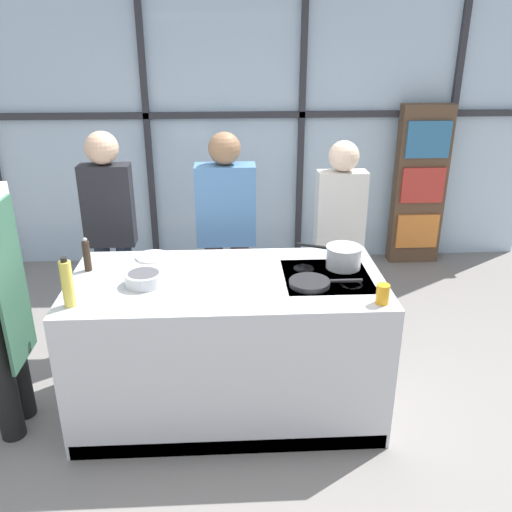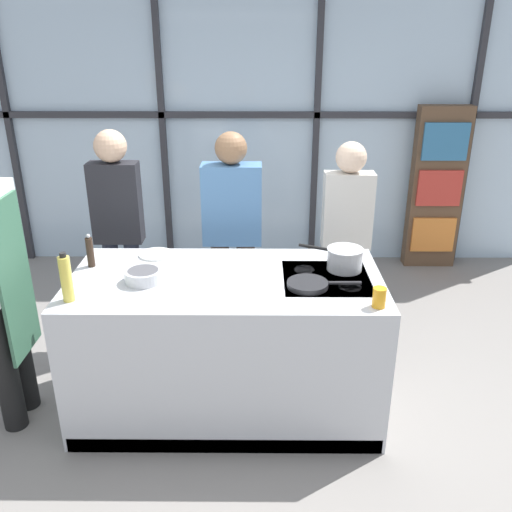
{
  "view_description": "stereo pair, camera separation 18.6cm",
  "coord_description": "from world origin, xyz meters",
  "px_view_note": "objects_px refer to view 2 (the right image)",
  "views": [
    {
      "loc": [
        0.02,
        -2.97,
        2.32
      ],
      "look_at": [
        0.18,
        0.1,
        1.03
      ],
      "focal_mm": 38.0,
      "sensor_mm": 36.0,
      "label": 1
    },
    {
      "loc": [
        0.21,
        -2.97,
        2.32
      ],
      "look_at": [
        0.18,
        0.1,
        1.03
      ],
      "focal_mm": 38.0,
      "sensor_mm": 36.0,
      "label": 2
    }
  ],
  "objects_px": {
    "spectator_far_left": "(118,222)",
    "mixing_bowl": "(143,275)",
    "saucepan": "(344,258)",
    "oil_bottle": "(66,278)",
    "white_plate": "(156,254)",
    "spectator_center_right": "(346,230)",
    "frying_pan": "(309,284)",
    "pepper_grinder": "(90,252)",
    "spectator_center_left": "(232,228)",
    "juice_glass_near": "(379,297)"
  },
  "relations": [
    {
      "from": "spectator_far_left",
      "to": "mixing_bowl",
      "type": "bearing_deg",
      "value": 112.08
    },
    {
      "from": "saucepan",
      "to": "mixing_bowl",
      "type": "xyz_separation_m",
      "value": [
        -1.22,
        -0.19,
        -0.03
      ]
    },
    {
      "from": "mixing_bowl",
      "to": "oil_bottle",
      "type": "xyz_separation_m",
      "value": [
        -0.37,
        -0.24,
        0.09
      ]
    },
    {
      "from": "spectator_far_left",
      "to": "white_plate",
      "type": "xyz_separation_m",
      "value": [
        0.37,
        -0.51,
        -0.05
      ]
    },
    {
      "from": "spectator_far_left",
      "to": "spectator_center_right",
      "type": "relative_size",
      "value": 1.05
    },
    {
      "from": "spectator_center_right",
      "to": "mixing_bowl",
      "type": "distance_m",
      "value": 1.62
    },
    {
      "from": "spectator_center_right",
      "to": "white_plate",
      "type": "xyz_separation_m",
      "value": [
        -1.34,
        -0.51,
        0.01
      ]
    },
    {
      "from": "spectator_far_left",
      "to": "frying_pan",
      "type": "bearing_deg",
      "value": 144.12
    },
    {
      "from": "spectator_far_left",
      "to": "oil_bottle",
      "type": "xyz_separation_m",
      "value": [
        0.0,
        -1.16,
        0.08
      ]
    },
    {
      "from": "pepper_grinder",
      "to": "spectator_far_left",
      "type": "bearing_deg",
      "value": 89.58
    },
    {
      "from": "spectator_center_left",
      "to": "white_plate",
      "type": "distance_m",
      "value": 0.7
    },
    {
      "from": "frying_pan",
      "to": "juice_glass_near",
      "type": "relative_size",
      "value": 3.88
    },
    {
      "from": "spectator_far_left",
      "to": "spectator_center_right",
      "type": "bearing_deg",
      "value": 180.0
    },
    {
      "from": "white_plate",
      "to": "mixing_bowl",
      "type": "bearing_deg",
      "value": -89.96
    },
    {
      "from": "frying_pan",
      "to": "oil_bottle",
      "type": "height_order",
      "value": "oil_bottle"
    },
    {
      "from": "pepper_grinder",
      "to": "juice_glass_near",
      "type": "distance_m",
      "value": 1.79
    },
    {
      "from": "saucepan",
      "to": "mixing_bowl",
      "type": "height_order",
      "value": "saucepan"
    },
    {
      "from": "mixing_bowl",
      "to": "pepper_grinder",
      "type": "bearing_deg",
      "value": 149.13
    },
    {
      "from": "oil_bottle",
      "to": "pepper_grinder",
      "type": "relative_size",
      "value": 1.31
    },
    {
      "from": "oil_bottle",
      "to": "pepper_grinder",
      "type": "bearing_deg",
      "value": 91.22
    },
    {
      "from": "white_plate",
      "to": "oil_bottle",
      "type": "bearing_deg",
      "value": -119.22
    },
    {
      "from": "saucepan",
      "to": "mixing_bowl",
      "type": "distance_m",
      "value": 1.23
    },
    {
      "from": "white_plate",
      "to": "mixing_bowl",
      "type": "xyz_separation_m",
      "value": [
        0.0,
        -0.41,
        0.03
      ]
    },
    {
      "from": "juice_glass_near",
      "to": "frying_pan",
      "type": "bearing_deg",
      "value": 145.61
    },
    {
      "from": "frying_pan",
      "to": "pepper_grinder",
      "type": "height_order",
      "value": "pepper_grinder"
    },
    {
      "from": "spectator_center_left",
      "to": "spectator_center_right",
      "type": "xyz_separation_m",
      "value": [
        0.86,
        0.0,
        -0.02
      ]
    },
    {
      "from": "spectator_far_left",
      "to": "spectator_center_left",
      "type": "xyz_separation_m",
      "value": [
        0.86,
        -0.0,
        -0.04
      ]
    },
    {
      "from": "spectator_far_left",
      "to": "frying_pan",
      "type": "height_order",
      "value": "spectator_far_left"
    },
    {
      "from": "mixing_bowl",
      "to": "oil_bottle",
      "type": "relative_size",
      "value": 0.78
    },
    {
      "from": "spectator_center_right",
      "to": "frying_pan",
      "type": "distance_m",
      "value": 1.04
    },
    {
      "from": "saucepan",
      "to": "spectator_center_right",
      "type": "bearing_deg",
      "value": 80.45
    },
    {
      "from": "spectator_far_left",
      "to": "spectator_center_left",
      "type": "relative_size",
      "value": 1.01
    },
    {
      "from": "pepper_grinder",
      "to": "juice_glass_near",
      "type": "xyz_separation_m",
      "value": [
        1.71,
        -0.53,
        -0.04
      ]
    },
    {
      "from": "saucepan",
      "to": "juice_glass_near",
      "type": "height_order",
      "value": "saucepan"
    },
    {
      "from": "frying_pan",
      "to": "mixing_bowl",
      "type": "height_order",
      "value": "mixing_bowl"
    },
    {
      "from": "spectator_far_left",
      "to": "mixing_bowl",
      "type": "xyz_separation_m",
      "value": [
        0.37,
        -0.91,
        -0.02
      ]
    },
    {
      "from": "spectator_center_right",
      "to": "white_plate",
      "type": "bearing_deg",
      "value": 20.64
    },
    {
      "from": "saucepan",
      "to": "oil_bottle",
      "type": "distance_m",
      "value": 1.64
    },
    {
      "from": "pepper_grinder",
      "to": "spectator_center_left",
      "type": "bearing_deg",
      "value": 38.67
    },
    {
      "from": "mixing_bowl",
      "to": "pepper_grinder",
      "type": "height_order",
      "value": "pepper_grinder"
    },
    {
      "from": "saucepan",
      "to": "white_plate",
      "type": "height_order",
      "value": "saucepan"
    },
    {
      "from": "spectator_far_left",
      "to": "juice_glass_near",
      "type": "xyz_separation_m",
      "value": [
        1.71,
        -1.22,
        0.0
      ]
    },
    {
      "from": "spectator_center_right",
      "to": "juice_glass_near",
      "type": "distance_m",
      "value": 1.22
    },
    {
      "from": "spectator_center_left",
      "to": "mixing_bowl",
      "type": "distance_m",
      "value": 1.03
    },
    {
      "from": "saucepan",
      "to": "juice_glass_near",
      "type": "bearing_deg",
      "value": -76.64
    },
    {
      "from": "spectator_far_left",
      "to": "oil_bottle",
      "type": "distance_m",
      "value": 1.16
    },
    {
      "from": "frying_pan",
      "to": "pepper_grinder",
      "type": "bearing_deg",
      "value": 168.0
    },
    {
      "from": "oil_bottle",
      "to": "white_plate",
      "type": "bearing_deg",
      "value": 60.78
    },
    {
      "from": "white_plate",
      "to": "juice_glass_near",
      "type": "relative_size",
      "value": 2.0
    },
    {
      "from": "juice_glass_near",
      "to": "spectator_center_right",
      "type": "bearing_deg",
      "value": 89.77
    }
  ]
}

